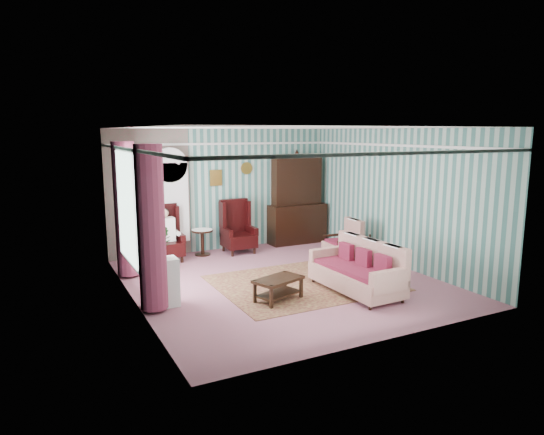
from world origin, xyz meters
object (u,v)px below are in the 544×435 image
bookcase (171,208)px  seated_woman (165,235)px  coffee_table (278,289)px  plant_stand (161,283)px  wingback_right (239,227)px  floral_armchair (343,237)px  sofa (356,265)px  wingback_left (165,234)px  dresser_hutch (298,197)px  nest_table (358,245)px  round_side_table (202,242)px

bookcase → seated_woman: size_ratio=1.90×
coffee_table → plant_stand: bearing=161.3°
wingback_right → floral_armchair: size_ratio=1.18×
plant_stand → sofa: sofa is taller
wingback_left → floral_armchair: 3.91m
wingback_right → dresser_hutch: bearing=8.8°
nest_table → plant_stand: 5.02m
sofa → coffee_table: size_ratio=2.24×
plant_stand → dresser_hutch: bearing=35.1°
wingback_right → sofa: wingback_right is taller
nest_table → sofa: bearing=-127.8°
sofa → wingback_left: bearing=32.9°
sofa → plant_stand: bearing=73.8°
dresser_hutch → bookcase: bearing=177.9°
floral_armchair → coffee_table: (-2.46, -1.64, -0.33)m
nest_table → plant_stand: size_ratio=0.68×
dresser_hutch → round_side_table: (-2.60, -0.12, -0.88)m
plant_stand → bookcase: bearing=71.5°
bookcase → sofa: (2.23, -3.99, -0.62)m
plant_stand → sofa: bearing=-14.6°
round_side_table → sofa: bearing=-67.2°
dresser_hutch → sofa: dresser_hutch is taller
bookcase → wingback_right: size_ratio=1.79×
round_side_table → plant_stand: (-1.70, -2.90, 0.10)m
bookcase → wingback_right: bookcase is taller
wingback_right → sofa: bearing=-78.6°
wingback_left → coffee_table: (1.04, -3.37, -0.43)m
floral_armchair → seated_woman: bearing=68.6°
seated_woman → round_side_table: size_ratio=1.97×
wingback_right → round_side_table: bearing=170.0°
seated_woman → bookcase: bearing=57.3°
round_side_table → floral_armchair: size_ratio=0.57×
bookcase → seated_woman: bearing=-122.7°
nest_table → sofa: sofa is taller
wingback_right → nest_table: wingback_right is taller
plant_stand → floral_armchair: size_ratio=0.76×
round_side_table → plant_stand: bearing=-120.4°
wingback_right → round_side_table: wingback_right is taller
round_side_table → dresser_hutch: bearing=2.6°
wingback_left → wingback_right: bearing=0.0°
dresser_hutch → plant_stand: size_ratio=2.95×
wingback_left → floral_armchair: (3.50, -1.74, -0.10)m
sofa → dresser_hutch: bearing=-16.5°
wingback_left → seated_woman: bearing=0.0°
bookcase → round_side_table: bookcase is taller
plant_stand → sofa: size_ratio=0.43×
bookcase → dresser_hutch: bearing=-2.1°
dresser_hutch → round_side_table: dresser_hutch is taller
wingback_left → nest_table: (4.07, -1.55, -0.35)m
wingback_right → plant_stand: size_ratio=1.56×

